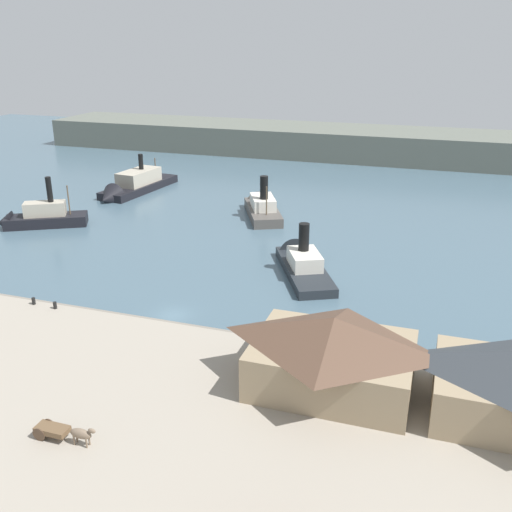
# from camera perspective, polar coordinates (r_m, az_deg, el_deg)

# --- Properties ---
(ground_plane) EXTENTS (320.00, 320.00, 0.00)m
(ground_plane) POSITION_cam_1_polar(r_m,az_deg,el_deg) (73.92, -8.19, -5.82)
(ground_plane) COLOR #476070
(quay_promenade) EXTENTS (110.00, 36.00, 1.20)m
(quay_promenade) POSITION_cam_1_polar(r_m,az_deg,el_deg) (57.67, -18.16, -14.43)
(quay_promenade) COLOR #9E9384
(quay_promenade) RESTS_ON ground
(seawall_edge) EXTENTS (110.00, 0.80, 1.00)m
(seawall_edge) POSITION_cam_1_polar(r_m,az_deg,el_deg) (70.87, -9.50, -6.68)
(seawall_edge) COLOR gray
(seawall_edge) RESTS_ON ground
(ferry_shed_central_terminal) EXTENTS (15.31, 11.50, 7.35)m
(ferry_shed_central_terminal) POSITION_cam_1_polar(r_m,az_deg,el_deg) (55.94, 7.58, -9.37)
(ferry_shed_central_terminal) COLOR #998466
(ferry_shed_central_terminal) RESTS_ON quay_promenade
(horse_cart) EXTENTS (5.73, 1.46, 1.87)m
(horse_cart) POSITION_cam_1_polar(r_m,az_deg,el_deg) (52.79, -18.52, -16.09)
(horse_cart) COLOR brown
(horse_cart) RESTS_ON quay_promenade
(mooring_post_center_west) EXTENTS (0.44, 0.44, 0.90)m
(mooring_post_center_west) POSITION_cam_1_polar(r_m,az_deg,el_deg) (76.21, -19.24, -4.62)
(mooring_post_center_west) COLOR black
(mooring_post_center_west) RESTS_ON quay_promenade
(mooring_post_west) EXTENTS (0.44, 0.44, 0.90)m
(mooring_post_west) POSITION_cam_1_polar(r_m,az_deg,el_deg) (78.33, -21.11, -4.17)
(mooring_post_west) COLOR black
(mooring_post_west) RESTS_ON quay_promenade
(ferry_outer_harbor) EXTENTS (16.09, 11.69, 10.36)m
(ferry_outer_harbor) POSITION_cam_1_polar(r_m,az_deg,el_deg) (114.06, -20.73, 3.56)
(ferry_outer_harbor) COLOR black
(ferry_outer_harbor) RESTS_ON ground
(ferry_moored_east) EXTENTS (12.26, 18.01, 9.96)m
(ferry_moored_east) POSITION_cam_1_polar(r_m,az_deg,el_deg) (114.17, 0.56, 4.91)
(ferry_moored_east) COLOR #514C47
(ferry_moored_east) RESTS_ON ground
(ferry_near_quay) EXTENTS (13.29, 19.63, 9.38)m
(ferry_near_quay) POSITION_cam_1_polar(r_m,az_deg,el_deg) (87.42, 4.44, -0.47)
(ferry_near_quay) COLOR #23282D
(ferry_near_quay) RESTS_ON ground
(ferry_approaching_west) EXTENTS (8.98, 24.59, 10.25)m
(ferry_approaching_west) POSITION_cam_1_polar(r_m,az_deg,el_deg) (132.71, -12.13, 6.75)
(ferry_approaching_west) COLOR black
(ferry_approaching_west) RESTS_ON ground
(far_headland) EXTENTS (180.00, 24.00, 8.00)m
(far_headland) POSITION_cam_1_polar(r_m,az_deg,el_deg) (173.88, 8.15, 11.08)
(far_headland) COLOR #60665B
(far_headland) RESTS_ON ground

